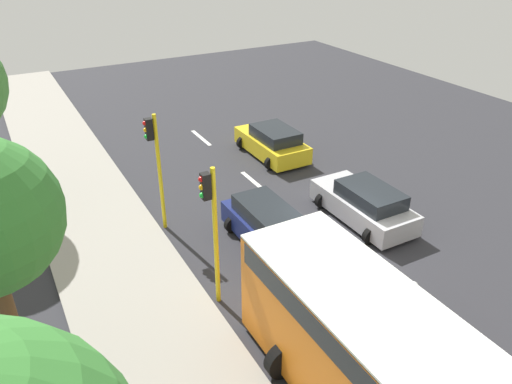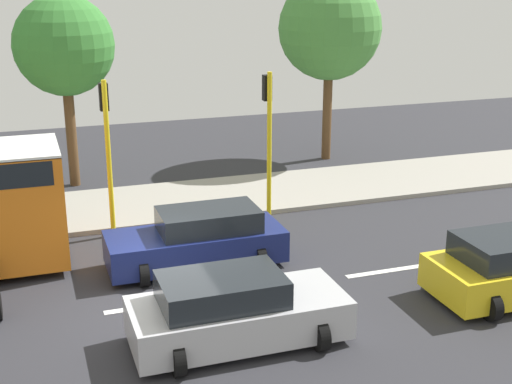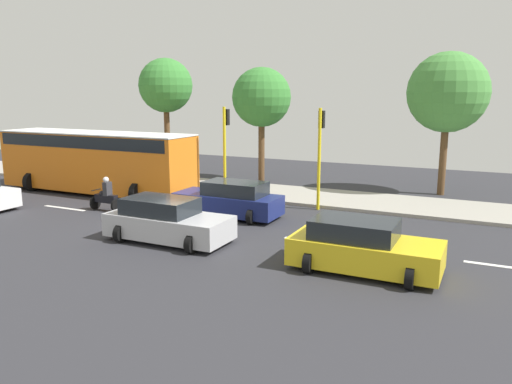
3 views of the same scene
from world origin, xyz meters
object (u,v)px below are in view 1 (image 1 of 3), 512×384
at_px(car_silver, 364,204).
at_px(motorcycle, 411,309).
at_px(car_yellow_cab, 272,142).
at_px(traffic_light_midblock, 156,157).
at_px(car_dark_blue, 270,228).
at_px(traffic_light_corner, 212,219).

bearing_deg(car_silver, motorcycle, 63.07).
distance_m(car_yellow_cab, motorcycle, 12.39).
bearing_deg(traffic_light_midblock, motorcycle, 117.55).
distance_m(car_dark_blue, traffic_light_midblock, 4.73).
distance_m(car_silver, car_yellow_cab, 6.93).
xyz_separation_m(car_silver, traffic_light_midblock, (7.00, -3.22, 2.22)).
height_order(motorcycle, traffic_light_corner, traffic_light_corner).
bearing_deg(car_silver, car_dark_blue, -3.89).
xyz_separation_m(car_silver, motorcycle, (2.63, 5.17, -0.07)).
height_order(motorcycle, traffic_light_midblock, traffic_light_midblock).
bearing_deg(car_dark_blue, car_yellow_cab, -121.35).
relative_size(car_yellow_cab, motorcycle, 2.81).
bearing_deg(motorcycle, car_silver, -116.93).
distance_m(traffic_light_corner, traffic_light_midblock, 4.76).
relative_size(car_silver, car_yellow_cab, 1.03).
height_order(car_silver, traffic_light_corner, traffic_light_corner).
xyz_separation_m(car_dark_blue, car_yellow_cab, (-4.06, -6.66, 0.00)).
bearing_deg(car_yellow_cab, traffic_light_midblock, 27.88).
bearing_deg(car_silver, traffic_light_midblock, -24.72).
bearing_deg(car_yellow_cab, motorcycle, 77.72).
xyz_separation_m(motorcycle, traffic_light_midblock, (4.38, -8.39, 2.29)).
distance_m(car_yellow_cab, traffic_light_corner, 11.22).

